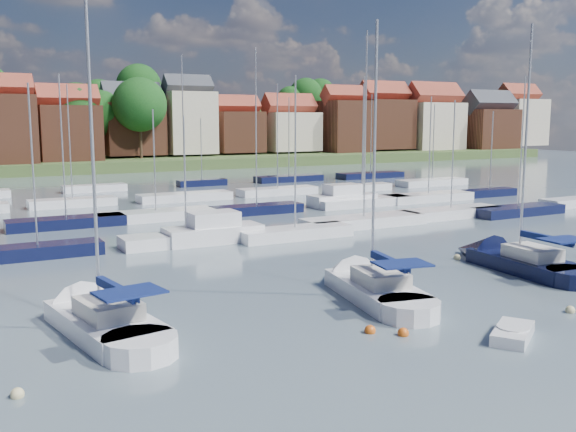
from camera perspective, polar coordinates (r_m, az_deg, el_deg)
ground at (r=66.77m, az=-8.72°, el=0.96°), size 260.00×260.00×0.00m
sailboat_left at (r=29.06m, az=-16.89°, el=-8.65°), size 4.58×11.22×14.85m
sailboat_centre at (r=33.17m, az=6.91°, el=-6.18°), size 4.73×11.05×14.60m
sailboat_navy at (r=40.83m, az=19.09°, el=-3.79°), size 3.65×11.17×15.27m
tender at (r=27.80m, az=19.35°, el=-9.82°), size 3.07×2.65×0.61m
buoy_a at (r=22.96m, az=-22.91°, el=-14.62°), size 0.44×0.44×0.44m
buoy_b at (r=27.17m, az=10.20°, el=-10.41°), size 0.47×0.47×0.47m
buoy_c at (r=27.28m, az=7.30°, el=-10.26°), size 0.47×0.47×0.47m
buoy_d at (r=32.46m, az=23.78°, el=-7.86°), size 0.44×0.44×0.44m
buoy_e at (r=42.05m, az=14.79°, el=-3.74°), size 0.45×0.45×0.45m
marina_field at (r=62.90m, az=-5.61°, el=0.95°), size 79.62×41.41×15.93m
far_shore_town at (r=157.04m, az=-19.43°, el=6.62°), size 212.46×90.00×22.27m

